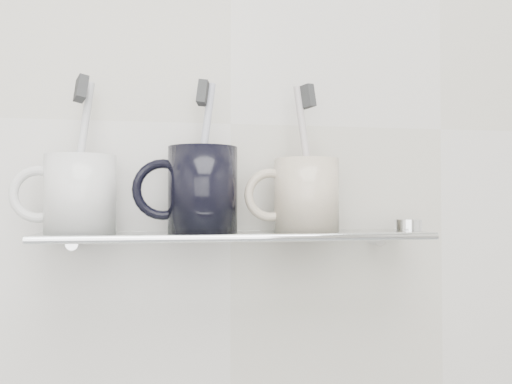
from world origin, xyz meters
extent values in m
plane|color=beige|center=(0.00, 1.10, 1.25)|extent=(2.50, 0.00, 2.50)
cube|color=silver|center=(0.00, 1.04, 1.10)|extent=(0.50, 0.12, 0.01)
cylinder|color=silver|center=(0.00, 0.98, 1.10)|extent=(0.50, 0.01, 0.01)
cylinder|color=silver|center=(-0.21, 1.09, 1.09)|extent=(0.02, 0.03, 0.02)
cylinder|color=silver|center=(0.21, 1.09, 1.09)|extent=(0.02, 0.03, 0.02)
cylinder|color=white|center=(-0.20, 1.04, 1.15)|extent=(0.11, 0.11, 0.10)
torus|color=white|center=(-0.25, 1.04, 1.15)|extent=(0.07, 0.01, 0.07)
cylinder|color=silver|center=(-0.20, 1.04, 1.20)|extent=(0.03, 0.06, 0.19)
cube|color=#2E3031|center=(-0.20, 1.04, 1.28)|extent=(0.02, 0.03, 0.04)
cylinder|color=black|center=(-0.04, 1.04, 1.16)|extent=(0.09, 0.09, 0.11)
torus|color=black|center=(-0.09, 1.04, 1.16)|extent=(0.08, 0.01, 0.08)
cylinder|color=#AFB1C8|center=(-0.04, 1.04, 1.20)|extent=(0.04, 0.03, 0.19)
cube|color=#2E3031|center=(-0.04, 1.04, 1.28)|extent=(0.02, 0.03, 0.03)
cylinder|color=beige|center=(0.09, 1.04, 1.15)|extent=(0.11, 0.11, 0.10)
torus|color=beige|center=(0.05, 1.04, 1.15)|extent=(0.07, 0.01, 0.07)
cylinder|color=#C0ABA5|center=(0.09, 1.04, 1.20)|extent=(0.04, 0.02, 0.19)
cube|color=#2E3031|center=(0.09, 1.04, 1.28)|extent=(0.03, 0.03, 0.03)
cylinder|color=silver|center=(0.24, 1.04, 1.11)|extent=(0.04, 0.04, 0.02)
camera|label=1|loc=(-0.11, 0.31, 1.13)|focal=40.00mm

